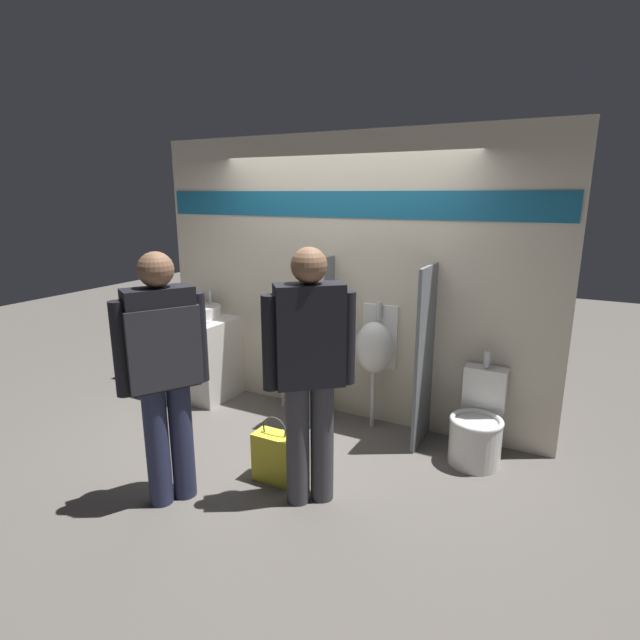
{
  "coord_description": "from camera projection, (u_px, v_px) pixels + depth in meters",
  "views": [
    {
      "loc": [
        2.03,
        -3.67,
        2.16
      ],
      "look_at": [
        0.0,
        0.17,
        1.05
      ],
      "focal_mm": 28.0,
      "sensor_mm": 36.0,
      "label": 1
    }
  ],
  "objects": [
    {
      "name": "ground_plane",
      "position": [
        311.0,
        434.0,
        4.6
      ],
      "size": [
        16.0,
        16.0,
        0.0
      ],
      "primitive_type": "plane",
      "color": "#5B5651"
    },
    {
      "name": "divider_mid",
      "position": [
        424.0,
        358.0,
        4.27
      ],
      "size": [
        0.03,
        0.48,
        1.58
      ],
      "color": "slate",
      "rests_on": "ground_plane"
    },
    {
      "name": "display_wall",
      "position": [
        341.0,
        279.0,
        4.78
      ],
      "size": [
        4.04,
        0.07,
        2.7
      ],
      "color": "beige",
      "rests_on": "ground_plane"
    },
    {
      "name": "urinal_near_counter",
      "position": [
        283.0,
        333.0,
        5.03
      ],
      "size": [
        0.36,
        0.29,
        1.2
      ],
      "color": "silver",
      "rests_on": "ground_plane"
    },
    {
      "name": "toilet",
      "position": [
        477.0,
        428.0,
        4.1
      ],
      "size": [
        0.43,
        0.59,
        0.89
      ],
      "color": "white",
      "rests_on": "ground_plane"
    },
    {
      "name": "person_in_vest",
      "position": [
        163.0,
        363.0,
        3.38
      ],
      "size": [
        0.44,
        0.56,
        1.8
      ],
      "rotation": [
        0.0,
        0.0,
        1.04
      ],
      "color": "#282D4C",
      "rests_on": "ground_plane"
    },
    {
      "name": "shopping_bag",
      "position": [
        275.0,
        456.0,
        3.83
      ],
      "size": [
        0.33,
        0.18,
        0.53
      ],
      "color": "yellow",
      "rests_on": "ground_plane"
    },
    {
      "name": "divider_near_counter",
      "position": [
        322.0,
        342.0,
        4.72
      ],
      "size": [
        0.03,
        0.48,
        1.58
      ],
      "color": "slate",
      "rests_on": "ground_plane"
    },
    {
      "name": "sink_basin",
      "position": [
        202.0,
        312.0,
        5.34
      ],
      "size": [
        0.4,
        0.4,
        0.26
      ],
      "color": "white",
      "rests_on": "sink_counter"
    },
    {
      "name": "sink_counter",
      "position": [
        197.0,
        356.0,
        5.43
      ],
      "size": [
        0.81,
        0.61,
        0.87
      ],
      "color": "silver",
      "rests_on": "ground_plane"
    },
    {
      "name": "person_with_lanyard",
      "position": [
        310.0,
        368.0,
        3.38
      ],
      "size": [
        0.51,
        0.45,
        1.83
      ],
      "rotation": [
        0.0,
        0.0,
        0.71
      ],
      "color": "#3D3D42",
      "rests_on": "ground_plane"
    },
    {
      "name": "urinal_far",
      "position": [
        375.0,
        347.0,
        4.58
      ],
      "size": [
        0.36,
        0.29,
        1.2
      ],
      "color": "silver",
      "rests_on": "ground_plane"
    },
    {
      "name": "cell_phone",
      "position": [
        205.0,
        323.0,
        5.11
      ],
      "size": [
        0.07,
        0.14,
        0.01
      ],
      "color": "#B7B7BC",
      "rests_on": "sink_counter"
    }
  ]
}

